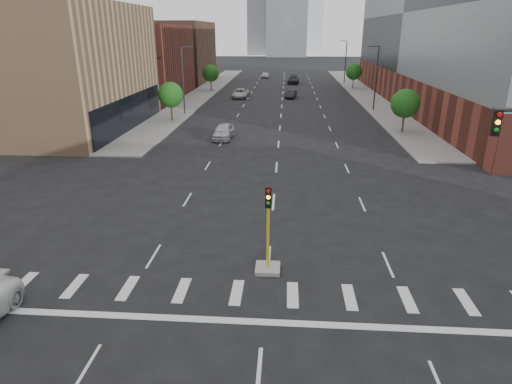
# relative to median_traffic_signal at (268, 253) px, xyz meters

# --- Properties ---
(sidewalk_left_far) EXTENTS (5.00, 92.00, 0.15)m
(sidewalk_left_far) POSITION_rel_median_traffic_signal_xyz_m (-15.00, 65.03, -0.90)
(sidewalk_left_far) COLOR gray
(sidewalk_left_far) RESTS_ON ground
(sidewalk_right_far) EXTENTS (5.00, 92.00, 0.15)m
(sidewalk_right_far) POSITION_rel_median_traffic_signal_xyz_m (15.00, 65.03, -0.90)
(sidewalk_right_far) COLOR gray
(sidewalk_right_far) RESTS_ON ground
(building_left_mid) EXTENTS (20.00, 24.00, 14.00)m
(building_left_mid) POSITION_rel_median_traffic_signal_xyz_m (-27.50, 31.03, 6.03)
(building_left_mid) COLOR tan
(building_left_mid) RESTS_ON ground
(building_left_far_a) EXTENTS (20.00, 22.00, 12.00)m
(building_left_far_a) POSITION_rel_median_traffic_signal_xyz_m (-27.50, 57.03, 5.03)
(building_left_far_a) COLOR brown
(building_left_far_a) RESTS_ON ground
(building_left_far_b) EXTENTS (20.00, 24.00, 13.00)m
(building_left_far_b) POSITION_rel_median_traffic_signal_xyz_m (-27.50, 83.03, 5.53)
(building_left_far_b) COLOR brown
(building_left_far_b) RESTS_ON ground
(building_right_main) EXTENTS (24.00, 70.00, 22.00)m
(building_right_main) POSITION_rel_median_traffic_signal_xyz_m (29.50, 51.03, 10.03)
(building_right_main) COLOR brown
(building_right_main) RESTS_ON ground
(tower_mid) EXTENTS (18.00, 18.00, 44.00)m
(tower_mid) POSITION_rel_median_traffic_signal_xyz_m (0.00, 191.03, 21.03)
(tower_mid) COLOR slate
(tower_mid) RESTS_ON ground
(median_traffic_signal) EXTENTS (1.20, 1.20, 4.40)m
(median_traffic_signal) POSITION_rel_median_traffic_signal_xyz_m (0.00, 0.00, 0.00)
(median_traffic_signal) COLOR #999993
(median_traffic_signal) RESTS_ON ground
(streetlight_right_a) EXTENTS (1.60, 0.22, 9.07)m
(streetlight_right_a) POSITION_rel_median_traffic_signal_xyz_m (13.41, 46.03, 4.04)
(streetlight_right_a) COLOR #2D2D30
(streetlight_right_a) RESTS_ON ground
(streetlight_right_b) EXTENTS (1.60, 0.22, 9.07)m
(streetlight_right_b) POSITION_rel_median_traffic_signal_xyz_m (13.41, 81.03, 4.04)
(streetlight_right_b) COLOR #2D2D30
(streetlight_right_b) RESTS_ON ground
(streetlight_left) EXTENTS (1.60, 0.22, 9.07)m
(streetlight_left) POSITION_rel_median_traffic_signal_xyz_m (-13.41, 41.03, 4.04)
(streetlight_left) COLOR #2D2D30
(streetlight_left) RESTS_ON ground
(tree_left_near) EXTENTS (3.20, 3.20, 4.85)m
(tree_left_near) POSITION_rel_median_traffic_signal_xyz_m (-14.00, 36.03, 2.42)
(tree_left_near) COLOR #382619
(tree_left_near) RESTS_ON ground
(tree_left_far) EXTENTS (3.20, 3.20, 4.85)m
(tree_left_far) POSITION_rel_median_traffic_signal_xyz_m (-14.00, 66.03, 2.42)
(tree_left_far) COLOR #382619
(tree_left_far) RESTS_ON ground
(tree_right_near) EXTENTS (3.20, 3.20, 4.85)m
(tree_right_near) POSITION_rel_median_traffic_signal_xyz_m (14.00, 31.03, 2.42)
(tree_right_near) COLOR #382619
(tree_right_near) RESTS_ON ground
(tree_right_far) EXTENTS (3.20, 3.20, 4.85)m
(tree_right_far) POSITION_rel_median_traffic_signal_xyz_m (14.00, 71.03, 2.42)
(tree_right_far) COLOR #382619
(tree_right_far) RESTS_ON ground
(car_near_left) EXTENTS (2.13, 4.87, 1.63)m
(car_near_left) POSITION_rel_median_traffic_signal_xyz_m (-6.02, 27.01, -0.16)
(car_near_left) COLOR #A9A8AC
(car_near_left) RESTS_ON ground
(car_mid_right) EXTENTS (2.13, 4.35, 1.37)m
(car_mid_right) POSITION_rel_median_traffic_signal_xyz_m (1.50, 57.81, -0.29)
(car_mid_right) COLOR black
(car_mid_right) RESTS_ON ground
(car_far_left) EXTENTS (2.69, 5.61, 1.54)m
(car_far_left) POSITION_rel_median_traffic_signal_xyz_m (-7.34, 57.50, -0.20)
(car_far_left) COLOR #BABABA
(car_far_left) RESTS_ON ground
(car_deep_right) EXTENTS (2.83, 6.08, 1.72)m
(car_deep_right) POSITION_rel_median_traffic_signal_xyz_m (2.15, 79.99, -0.11)
(car_deep_right) COLOR black
(car_deep_right) RESTS_ON ground
(car_distant) EXTENTS (1.82, 4.29, 1.44)m
(car_distant) POSITION_rel_median_traffic_signal_xyz_m (-4.73, 91.84, -0.25)
(car_distant) COLOR silver
(car_distant) RESTS_ON ground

